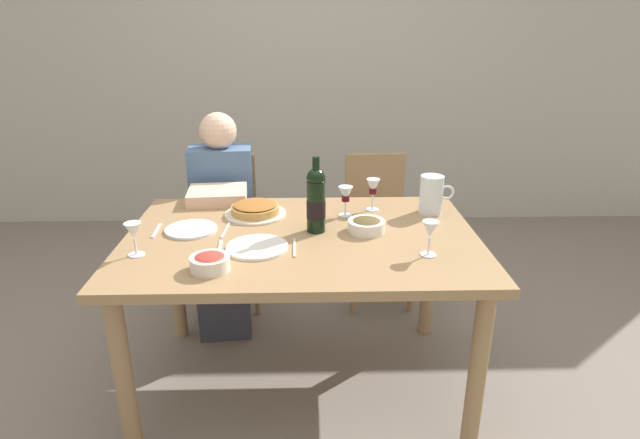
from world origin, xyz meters
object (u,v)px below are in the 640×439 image
Objects in this scene: wine_glass_left_diner at (430,231)px; dinner_plate_right_setting at (191,229)px; wine_glass_spare at (373,188)px; chair_left at (227,221)px; chair_right at (377,218)px; water_pitcher at (431,197)px; wine_glass_centre at (346,196)px; olive_bowl at (366,225)px; dining_table at (302,255)px; wine_bottle at (316,200)px; wine_glass_right_diner at (133,232)px; diner_left at (222,216)px; dinner_plate_left_setting at (257,247)px; baked_tart at (255,209)px; salad_bowl at (210,262)px.

dinner_plate_right_setting is at bearing 164.13° from wine_glass_left_diner.
dinner_plate_right_setting is (-0.82, -0.25, -0.10)m from wine_glass_spare.
chair_right is (0.90, 0.02, 0.00)m from chair_left.
chair_right is at bearing 105.03° from water_pitcher.
wine_glass_left_diner is 1.49m from chair_left.
wine_glass_centre is 0.71m from dinner_plate_right_setting.
olive_bowl is 1.15m from chair_left.
olive_bowl is at bearing 75.72° from chair_right.
wine_bottle is at bearing 35.94° from dining_table.
dining_table is 11.13× the size of wine_glass_right_diner.
water_pitcher is 1.16× the size of wine_glass_spare.
dinner_plate_right_setting is at bearing -163.38° from wine_glass_spare.
wine_glass_right_diner is 0.87m from diner_left.
wine_glass_centre is 0.54m from dinner_plate_left_setting.
water_pitcher is 0.63× the size of baked_tart.
wine_glass_right_diner is (-0.43, -0.44, 0.07)m from baked_tart.
dinner_plate_left_setting is 0.36m from dinner_plate_right_setting.
diner_left is (-0.44, 0.63, -0.05)m from dining_table.
salad_bowl is at bearing -148.09° from water_pitcher.
wine_glass_spare is at bearing 153.09° from diner_left.
wine_glass_spare is 0.69m from dinner_plate_left_setting.
chair_right is at bearing 79.53° from wine_glass_spare.
water_pitcher is at bearing -9.12° from wine_glass_spare.
olive_bowl is 1.04× the size of wine_glass_spare.
chair_left is at bearing 122.39° from wine_bottle.
chair_left is (-0.66, 0.63, -0.36)m from wine_glass_centre.
dinner_plate_right_setting is at bearing -166.03° from wine_glass_centre.
wine_bottle is at bearing 62.18° from chair_right.
wine_bottle is 0.33m from dinner_plate_left_setting.
wine_glass_centre is at bearing -2.56° from baked_tart.
dinner_plate_left_setting is (-0.67, 0.08, -0.10)m from wine_glass_left_diner.
water_pitcher is 1.27× the size of wine_glass_centre.
dinner_plate_right_setting is (-0.30, 0.20, 0.00)m from dinner_plate_left_setting.
wine_glass_right_diner is (-0.64, -0.18, 0.19)m from dining_table.
dinner_plate_right_setting is at bearing 178.11° from wine_bottle.
diner_left reaches higher than wine_glass_right_diner.
wine_glass_spare is (-0.27, 0.04, 0.03)m from water_pitcher.
water_pitcher is at bearing 31.91° from salad_bowl.
wine_bottle reaches higher than dinner_plate_left_setting.
wine_glass_centre reaches higher than baked_tart.
diner_left is (-0.22, 0.38, -0.17)m from baked_tart.
wine_bottle is 0.38m from wine_glass_spare.
salad_bowl is at bearing 91.40° from chair_left.
chair_left reaches higher than dinner_plate_left_setting.
baked_tart is 1.15× the size of dinner_plate_left_setting.
dinner_plate_right_setting is at bearing 177.77° from olive_bowl.
wine_bottle is 0.24m from wine_glass_centre.
water_pitcher is (0.61, 0.27, 0.17)m from dining_table.
salad_bowl is 0.58× the size of dinner_plate_left_setting.
chair_left is (0.03, 0.80, -0.27)m from dinner_plate_right_setting.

